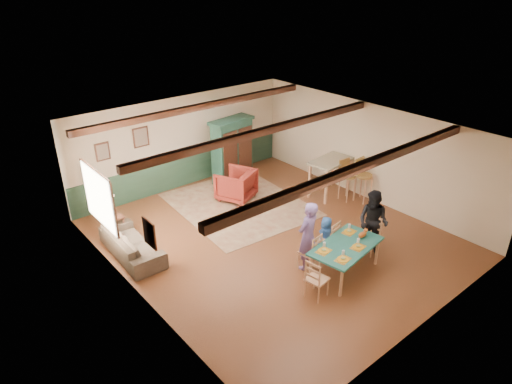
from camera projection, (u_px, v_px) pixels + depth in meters
floor at (274, 237)px, 11.11m from camera, size 8.00×8.00×0.00m
wall_back at (183, 142)px, 13.27m from camera, size 7.00×0.02×2.70m
wall_left at (135, 239)px, 8.50m from camera, size 0.02×8.00×2.70m
wall_right at (369, 152)px, 12.53m from camera, size 0.02×8.00×2.70m
ceiling at (276, 132)px, 9.92m from camera, size 7.00×8.00×0.02m
wainscot_back at (185, 171)px, 13.66m from camera, size 6.95×0.03×0.90m
ceiling_beam_front at (359, 167)px, 8.37m from camera, size 6.95×0.16×0.16m
ceiling_beam_mid at (264, 131)px, 10.23m from camera, size 6.95×0.16×0.16m
ceiling_beam_back at (199, 107)px, 12.03m from camera, size 6.95×0.16×0.16m
window_left at (98, 198)px, 9.60m from camera, size 0.06×1.60×1.30m
picture_left_wall at (150, 233)px, 7.93m from camera, size 0.04×0.42×0.52m
picture_back_a at (141, 137)px, 12.31m from camera, size 0.45×0.04×0.55m
picture_back_b at (103, 152)px, 11.74m from camera, size 0.38×0.04×0.48m
dining_table at (345, 259)px, 9.69m from camera, size 1.77×1.16×0.69m
dining_chair_far_left at (310, 251)px, 9.79m from camera, size 0.44×0.46×0.87m
dining_chair_far_right at (328, 238)px, 10.28m from camera, size 0.44×0.46×0.87m
dining_chair_end_left at (317, 278)px, 8.94m from camera, size 0.46×0.44×0.87m
dining_chair_end_right at (369, 236)px, 10.36m from camera, size 0.46×0.44×0.87m
person_man at (308, 236)px, 9.68m from camera, size 0.63×0.46×1.58m
person_woman at (373, 222)px, 10.28m from camera, size 0.68×0.81×1.51m
person_child at (326, 236)px, 10.32m from camera, size 0.49×0.36×0.92m
cat at (362, 234)px, 9.79m from camera, size 0.34×0.18×0.16m
place_setting_near_left at (343, 258)px, 9.04m from camera, size 0.40×0.33×0.11m
place_setting_near_center at (358, 245)px, 9.44m from camera, size 0.40×0.33×0.11m
place_setting_far_left at (324, 249)px, 9.31m from camera, size 0.40×0.33×0.11m
place_setting_far_right at (349, 230)px, 9.99m from camera, size 0.40×0.33×0.11m
area_rug at (239, 204)px, 12.65m from camera, size 3.44×3.98×0.01m
armoire at (232, 151)px, 13.65m from camera, size 1.45×0.72×1.97m
armchair at (236, 185)px, 12.80m from camera, size 1.24×1.25×0.87m
sofa at (132, 244)px, 10.31m from camera, size 0.85×2.03×0.59m
end_table at (113, 227)px, 11.01m from camera, size 0.48×0.48×0.58m
table_lamp at (110, 206)px, 10.76m from camera, size 0.32×0.32×0.53m
counter_table at (329, 177)px, 13.01m from camera, size 1.37×0.90×1.07m
bar_stool_left at (348, 180)px, 12.69m from camera, size 0.44×0.48×1.18m
bar_stool_right at (364, 181)px, 12.61m from camera, size 0.48×0.52×1.24m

